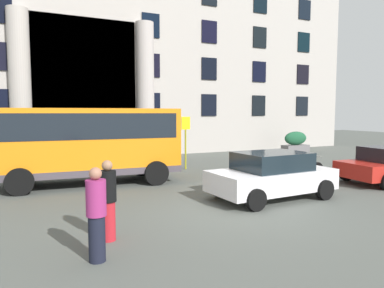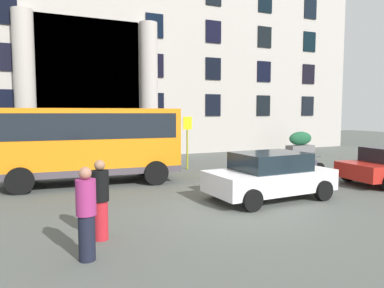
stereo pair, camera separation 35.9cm
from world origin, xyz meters
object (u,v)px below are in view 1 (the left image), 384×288
hedge_planter_entrance_right (295,142)px  white_taxi_kerbside (272,175)px  motorcycle_near_kerb (304,167)px  orange_minibus (89,139)px  pedestrian_man_red_shirt (96,214)px  hedge_planter_far_east (30,152)px  pedestrian_man_crossing (108,200)px  bus_stop_sign (186,137)px

hedge_planter_entrance_right → white_taxi_kerbside: white_taxi_kerbside is taller
motorcycle_near_kerb → hedge_planter_entrance_right: bearing=47.1°
orange_minibus → pedestrian_man_red_shirt: (-1.07, -7.24, -0.82)m
hedge_planter_far_east → pedestrian_man_crossing: bearing=-83.6°
bus_stop_sign → white_taxi_kerbside: size_ratio=0.62×
orange_minibus → hedge_planter_entrance_right: (14.56, 5.20, -1.01)m
orange_minibus → pedestrian_man_crossing: size_ratio=3.93×
orange_minibus → hedge_planter_entrance_right: size_ratio=3.56×
white_taxi_kerbside → hedge_planter_entrance_right: bearing=42.5°
hedge_planter_far_east → motorcycle_near_kerb: hedge_planter_far_east is taller
bus_stop_sign → pedestrian_man_red_shirt: (-5.79, -8.90, -0.68)m
hedge_planter_entrance_right → white_taxi_kerbside: size_ratio=0.47×
bus_stop_sign → hedge_planter_far_east: bus_stop_sign is taller
hedge_planter_entrance_right → pedestrian_man_crossing: (-15.22, -11.46, 0.18)m
bus_stop_sign → hedge_planter_entrance_right: size_ratio=1.33×
white_taxi_kerbside → orange_minibus: bearing=132.0°
orange_minibus → hedge_planter_far_east: (-1.95, 5.27, -0.89)m
pedestrian_man_crossing → pedestrian_man_red_shirt: 1.06m
orange_minibus → motorcycle_near_kerb: (8.19, -2.51, -1.23)m
motorcycle_near_kerb → pedestrian_man_red_shirt: pedestrian_man_red_shirt is taller
orange_minibus → hedge_planter_far_east: 5.69m
hedge_planter_entrance_right → pedestrian_man_crossing: pedestrian_man_crossing is taller
orange_minibus → motorcycle_near_kerb: orange_minibus is taller
pedestrian_man_crossing → orange_minibus: bearing=22.5°
hedge_planter_entrance_right → pedestrian_man_crossing: size_ratio=1.10×
white_taxi_kerbside → motorcycle_near_kerb: white_taxi_kerbside is taller
orange_minibus → pedestrian_man_red_shirt: 7.36m
hedge_planter_entrance_right → pedestrian_man_red_shirt: 19.97m
white_taxi_kerbside → pedestrian_man_crossing: 5.61m
hedge_planter_far_east → white_taxi_kerbside: (6.70, -10.03, -0.05)m
bus_stop_sign → pedestrian_man_crossing: bus_stop_sign is taller
orange_minibus → hedge_planter_far_east: size_ratio=4.07×
hedge_planter_entrance_right → pedestrian_man_red_shirt: (-15.63, -12.43, 0.19)m
hedge_planter_entrance_right → hedge_planter_far_east: 16.52m
white_taxi_kerbside → bus_stop_sign: bearing=87.4°
hedge_planter_far_east → motorcycle_near_kerb: size_ratio=0.81×
white_taxi_kerbside → pedestrian_man_crossing: pedestrian_man_crossing is taller
white_taxi_kerbside → pedestrian_man_crossing: bearing=-167.4°
pedestrian_man_crossing → motorcycle_near_kerb: bearing=-38.5°
orange_minibus → bus_stop_sign: (4.72, 1.66, -0.14)m
bus_stop_sign → hedge_planter_entrance_right: 10.50m
motorcycle_near_kerb → hedge_planter_far_east: bearing=139.2°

